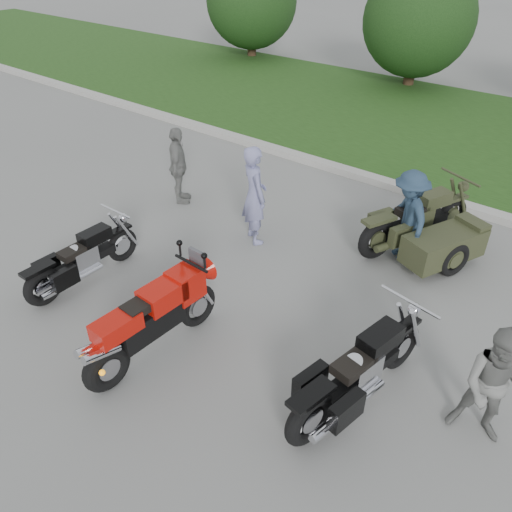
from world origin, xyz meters
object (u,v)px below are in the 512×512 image
Objects in this scene: sportbike_red at (150,320)px; cruiser_sidecar at (430,236)px; person_back at (178,166)px; person_grey at (495,387)px; person_denim at (407,216)px; person_stripe at (255,195)px; cruiser_left at (79,261)px; cruiser_right at (355,376)px.

sportbike_red is 4.95m from cruiser_sidecar.
cruiser_sidecar is 1.50× the size of person_back.
person_denim reaches higher than person_grey.
person_back reaches higher than cruiser_sidecar.
person_stripe is (-2.73, -1.39, 0.46)m from cruiser_sidecar.
person_back is at bearing 132.95° from sportbike_red.
sportbike_red is 4.46m from person_back.
cruiser_sidecar is (4.08, 4.18, 0.03)m from cruiser_left.
cruiser_left is (-2.14, 0.37, -0.20)m from sportbike_red.
sportbike_red is 1.38× the size of person_denim.
person_denim is (-0.38, -0.23, 0.36)m from cruiser_sidecar.
cruiser_sidecar is at bearing 109.08° from cruiser_right.
cruiser_right is 1.56× the size of person_grey.
cruiser_left is 5.84m from cruiser_sidecar.
sportbike_red is 4.60m from person_denim.
sportbike_red is at bearing -177.96° from person_back.
cruiser_right is at bearing -153.05° from person_back.
person_denim reaches higher than person_back.
cruiser_right is 1.01× the size of cruiser_sidecar.
person_denim is (3.70, 3.95, 0.39)m from cruiser_left.
person_stripe reaches higher than person_grey.
person_stripe is (-0.79, 3.15, 0.29)m from sportbike_red.
person_grey reaches higher than cruiser_right.
person_grey reaches higher than sportbike_red.
sportbike_red is 0.94× the size of cruiser_sidecar.
cruiser_right is 1.32× the size of person_stripe.
person_grey is at bearing -144.47° from person_back.
cruiser_sidecar is 0.57m from person_denim.
person_grey is (6.01, 1.11, 0.35)m from cruiser_left.
cruiser_sidecar is (1.95, 4.55, -0.17)m from sportbike_red.
cruiser_left is 6.13m from person_grey.
person_stripe is 1.18× the size of person_grey.
person_back is (-6.81, 1.88, 0.02)m from person_grey.
person_stripe is 1.14× the size of person_back.
cruiser_sidecar is at bearing 111.02° from person_grey.
person_grey is (1.93, -3.07, 0.32)m from cruiser_sidecar.
person_grey is (4.67, -1.67, -0.14)m from person_stripe.
sportbike_red is 3.26m from person_stripe.
person_grey reaches higher than cruiser_sidecar.
person_stripe is at bearing 149.09° from person_grey.
cruiser_sidecar is 1.54× the size of person_grey.
person_grey is at bearing 31.93° from cruiser_right.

